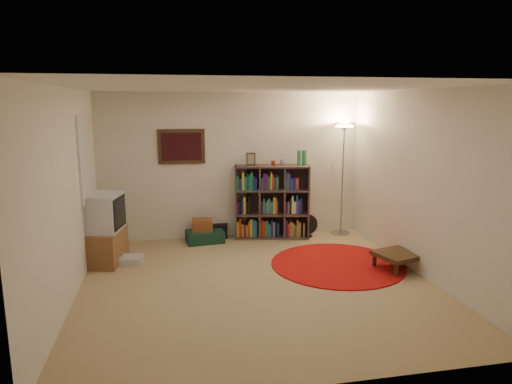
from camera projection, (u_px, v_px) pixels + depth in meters
room at (252, 188)px, 5.74m from camera, size 4.54×4.54×2.54m
bookshelf at (271, 203)px, 7.89m from camera, size 1.32×0.60×1.53m
floor_lamp at (344, 142)px, 7.91m from camera, size 0.45×0.45×1.99m
floor_fan at (307, 226)px, 7.99m from camera, size 0.36×0.19×0.41m
tv_stand at (104, 230)px, 6.62m from camera, size 0.63×0.80×1.04m
dvd_box at (131, 260)px, 6.68m from camera, size 0.38×0.33×0.11m
suitcase at (205, 236)px, 7.70m from camera, size 0.65×0.46×0.20m
wicker_basket at (202, 225)px, 7.68m from camera, size 0.37×0.28×0.20m
duffel_bag at (218, 230)px, 8.01m from camera, size 0.37×0.32×0.23m
paper_towel at (254, 229)px, 8.02m from camera, size 0.16×0.16×0.27m
red_rug at (337, 264)px, 6.64m from camera, size 1.94×1.94×0.02m
side_table at (397, 256)px, 6.41m from camera, size 0.67×0.67×0.25m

